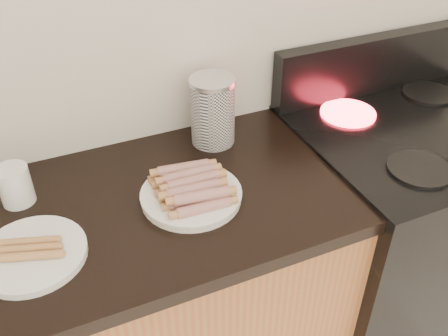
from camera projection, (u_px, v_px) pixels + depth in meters
name	position (u px, v px, depth m)	size (l,w,h in m)	color
wall_back	(144.00, 7.00, 1.33)	(4.00, 0.04, 2.60)	silver
stove	(395.00, 233.00, 1.84)	(0.76, 0.65, 0.91)	black
stove_panel	(373.00, 64.00, 1.72)	(0.76, 0.06, 0.20)	black
burner_near_left	(420.00, 169.00, 1.39)	(0.18, 0.18, 0.01)	black
burner_far_left	(348.00, 113.00, 1.64)	(0.18, 0.18, 0.01)	#FF1E2D
burner_far_right	(429.00, 93.00, 1.75)	(0.18, 0.18, 0.01)	black
main_plate	(191.00, 196.00, 1.30)	(0.26, 0.26, 0.02)	white
side_plate	(32.00, 254.00, 1.13)	(0.25, 0.25, 0.02)	white
hotdog_pile	(191.00, 186.00, 1.28)	(0.14, 0.20, 0.05)	maroon
plain_sausages	(30.00, 249.00, 1.12)	(0.13, 0.11, 0.02)	#BF6846
canister	(213.00, 111.00, 1.47)	(0.14, 0.14, 0.21)	white
mug	(15.00, 185.00, 1.27)	(0.08, 0.08, 0.10)	silver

